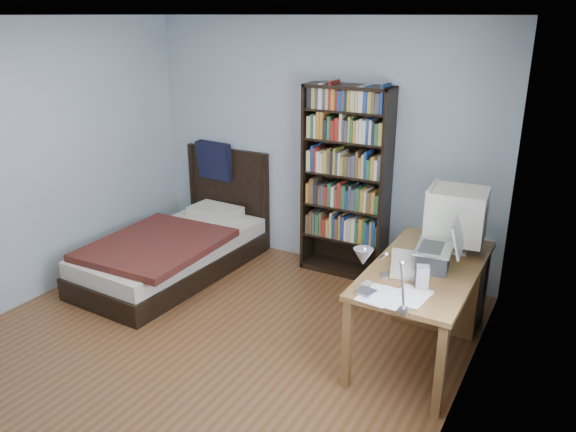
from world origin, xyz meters
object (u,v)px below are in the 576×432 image
object	(u,v)px
desk	(437,283)
keyboard	(404,264)
crt_monitor	(455,215)
soda_can	(424,244)
desk_lamp	(371,263)
speaker	(422,278)
laptop	(436,255)
bookshelf	(346,183)
bed	(178,247)

from	to	relation	value
desk	keyboard	distance (m)	0.61
crt_monitor	keyboard	distance (m)	0.61
soda_can	desk_lamp	bearing A→B (deg)	-87.42
speaker	laptop	bearing A→B (deg)	71.79
desk	crt_monitor	size ratio (longest dim) A/B	2.93
crt_monitor	keyboard	bearing A→B (deg)	-114.94
keyboard	speaker	size ratio (longest dim) A/B	2.90
crt_monitor	laptop	size ratio (longest dim) A/B	1.25
laptop	bookshelf	world-z (taller)	bookshelf
laptop	keyboard	world-z (taller)	laptop
speaker	bookshelf	size ratio (longest dim) A/B	0.09
bookshelf	bed	bearing A→B (deg)	-151.76
speaker	bed	bearing A→B (deg)	148.22
desk_lamp	soda_can	xyz separation A→B (m)	(-0.06, 1.37, -0.40)
desk	keyboard	xyz separation A→B (m)	(-0.15, -0.49, 0.33)
keyboard	speaker	world-z (taller)	speaker
desk	soda_can	size ratio (longest dim) A/B	12.19
bed	soda_can	bearing A→B (deg)	0.70
speaker	bed	distance (m)	2.81
desk	desk_lamp	distance (m)	1.70
crt_monitor	desk	bearing A→B (deg)	-170.25
speaker	soda_can	world-z (taller)	speaker
soda_can	keyboard	bearing A→B (deg)	-98.07
desk_lamp	soda_can	bearing A→B (deg)	92.58
desk	soda_can	world-z (taller)	soda_can
keyboard	crt_monitor	bearing A→B (deg)	47.48
crt_monitor	laptop	bearing A→B (deg)	-91.66
desk	laptop	size ratio (longest dim) A/B	3.66
keyboard	desk	bearing A→B (deg)	55.47
soda_can	crt_monitor	bearing A→B (deg)	40.25
laptop	keyboard	distance (m)	0.25
desk	bookshelf	xyz separation A→B (m)	(-1.12, 0.63, 0.54)
desk	bed	xyz separation A→B (m)	(-2.61, -0.17, -0.16)
desk_lamp	speaker	bearing A→B (deg)	81.15
keyboard	speaker	distance (m)	0.38
laptop	speaker	distance (m)	0.36
keyboard	bookshelf	distance (m)	1.49
soda_can	laptop	bearing A→B (deg)	-59.75
crt_monitor	bed	size ratio (longest dim) A/B	0.24
crt_monitor	bookshelf	world-z (taller)	bookshelf
laptop	bookshelf	size ratio (longest dim) A/B	0.22
desk	laptop	xyz separation A→B (m)	(0.07, -0.43, 0.43)
desk_lamp	crt_monitor	bearing A→B (deg)	85.44
laptop	speaker	size ratio (longest dim) A/B	2.42
bed	keyboard	bearing A→B (deg)	-7.25
desk_lamp	bed	world-z (taller)	desk_lamp
crt_monitor	soda_can	world-z (taller)	crt_monitor
bookshelf	bed	xyz separation A→B (m)	(-1.50, -0.80, -0.69)
crt_monitor	laptop	distance (m)	0.48
laptop	bed	world-z (taller)	bed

